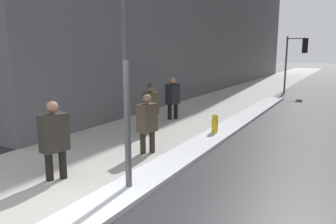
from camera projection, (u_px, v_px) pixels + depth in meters
The scene contains 10 objects.
ground_plane at pixel (72, 216), 5.33m from camera, with size 160.00×160.00×0.00m, color #2D2D30.
sidewalk_slab at pixel (234, 97), 19.21m from camera, with size 4.00×80.00×0.01m.
snow_bank_curb at pixel (227, 128), 11.22m from camera, with size 0.88×17.08×0.10m.
lamp_post at pixel (126, 59), 5.85m from camera, with size 0.28×0.28×4.11m.
traffic_light_near at pixel (298, 52), 20.44m from camera, with size 1.31×0.34×3.61m.
pedestrian_trailing at pixel (54, 137), 6.70m from camera, with size 0.40×0.59×1.67m.
pedestrian_nearside at pixel (147, 121), 8.48m from camera, with size 0.38×0.55×1.57m.
pedestrian_in_fedora at pixel (151, 105), 10.85m from camera, with size 0.38×0.55×1.66m.
pedestrian_in_glasses at pixel (173, 96), 12.81m from camera, with size 0.40×0.58×1.66m.
fire_hydrant at pixel (215, 125), 10.44m from camera, with size 0.20×0.20×0.70m.
Camera 1 is at (3.75, -3.57, 2.64)m, focal length 35.00 mm.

